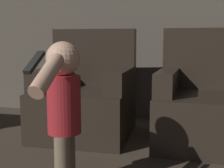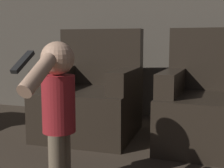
% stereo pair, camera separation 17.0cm
% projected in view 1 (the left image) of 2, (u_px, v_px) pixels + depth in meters
% --- Properties ---
extents(wall_back, '(8.40, 0.05, 2.60)m').
position_uv_depth(wall_back, '(136.00, 8.00, 3.70)').
color(wall_back, '#51493F').
rests_on(wall_back, ground_plane).
extents(armchair_left, '(0.90, 0.92, 1.03)m').
position_uv_depth(armchair_left, '(86.00, 99.00, 3.06)').
color(armchair_left, black).
rests_on(armchair_left, ground_plane).
extents(armchair_right, '(0.90, 0.92, 1.03)m').
position_uv_depth(armchair_right, '(208.00, 105.00, 2.77)').
color(armchair_right, black).
rests_on(armchair_right, ground_plane).
extents(person_toddler, '(0.20, 0.62, 0.91)m').
position_uv_depth(person_toddler, '(63.00, 105.00, 1.84)').
color(person_toddler, brown).
rests_on(person_toddler, ground_plane).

